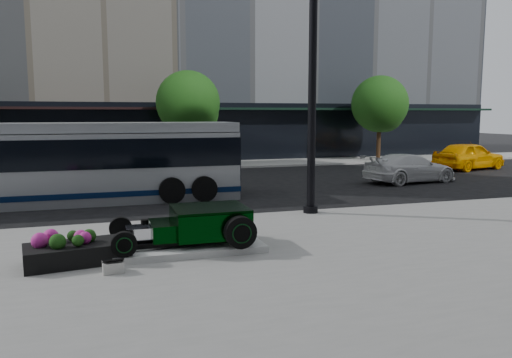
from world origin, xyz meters
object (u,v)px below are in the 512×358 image
object	(u,v)px
lamppost	(312,89)
flower_planter	(77,251)
white_sedan	(410,168)
hot_rod	(201,224)
transit_bus	(73,162)
yellow_taxi	(469,156)

from	to	relation	value
lamppost	flower_planter	xyz separation A→B (m)	(-6.89, -3.51, -3.65)
white_sedan	hot_rod	bearing A→B (deg)	119.42
hot_rod	transit_bus	world-z (taller)	transit_bus
hot_rod	white_sedan	bearing A→B (deg)	37.13
lamppost	white_sedan	distance (m)	10.34
lamppost	white_sedan	bearing A→B (deg)	37.37
transit_bus	hot_rod	bearing A→B (deg)	-68.99
transit_bus	yellow_taxi	bearing A→B (deg)	12.21
hot_rod	yellow_taxi	world-z (taller)	yellow_taxi
lamppost	yellow_taxi	xyz separation A→B (m)	(14.36, 9.64, -3.20)
lamppost	flower_planter	size ratio (longest dim) A/B	3.80
transit_bus	yellow_taxi	world-z (taller)	transit_bus
transit_bus	white_sedan	xyz separation A→B (m)	(15.04, 0.98, -0.80)
transit_bus	flower_planter	bearing A→B (deg)	-87.49
lamppost	yellow_taxi	world-z (taller)	lamppost
flower_planter	white_sedan	size ratio (longest dim) A/B	0.47
hot_rod	flower_planter	distance (m)	2.77
flower_planter	lamppost	bearing A→B (deg)	26.96
yellow_taxi	transit_bus	bearing A→B (deg)	88.37
white_sedan	flower_planter	bearing A→B (deg)	115.07
flower_planter	transit_bus	xyz separation A→B (m)	(-0.37, 8.46, 1.12)
hot_rod	flower_planter	bearing A→B (deg)	-171.61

